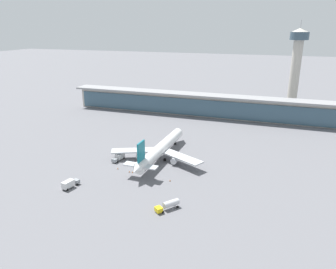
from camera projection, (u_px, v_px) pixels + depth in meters
name	position (u px, v px, depth m)	size (l,w,h in m)	color
ground_plane	(156.00, 160.00, 146.97)	(1200.00, 1200.00, 0.00)	slate
airliner_on_stand	(160.00, 149.00, 146.72)	(43.89, 56.97, 15.19)	white
service_truck_near_nose_grey	(119.00, 157.00, 146.31)	(3.42, 7.57, 3.10)	gray
service_truck_under_wing_yellow	(168.00, 205.00, 107.00)	(7.13, 8.12, 2.95)	yellow
service_truck_mid_apron_grey	(70.00, 184.00, 121.42)	(3.65, 7.61, 3.10)	gray
terminal_building	(200.00, 104.00, 217.87)	(183.60, 12.80, 15.20)	#B2ADA3
control_tower	(296.00, 64.00, 216.06)	(12.00, 12.00, 61.82)	#B2ADA3
safety_cone_alpha	(132.00, 172.00, 134.25)	(0.62, 0.62, 0.70)	orange
safety_cone_bravo	(118.00, 168.00, 137.63)	(0.62, 0.62, 0.70)	orange
safety_cone_charlie	(170.00, 181.00, 126.82)	(0.62, 0.62, 0.70)	orange
safety_cone_delta	(129.00, 172.00, 134.63)	(0.62, 0.62, 0.70)	orange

